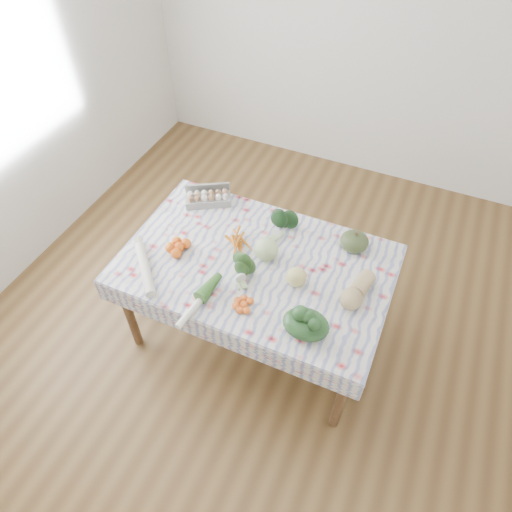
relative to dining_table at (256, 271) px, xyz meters
The scene contains 17 objects.
ground 0.68m from the dining_table, ahead, with size 4.50×4.50×0.00m, color brown.
wall_back 2.36m from the dining_table, 90.00° to the left, with size 4.00×0.04×2.80m, color white.
dining_table is the anchor object (origin of this frame).
tablecloth 0.08m from the dining_table, ahead, with size 1.66×1.06×0.01m, color white.
egg_carton 0.66m from the dining_table, 145.23° to the left, with size 0.31×0.13×0.08m, color #9D9D98.
carrot_bunch 0.22m from the dining_table, 151.66° to the left, with size 0.19×0.17×0.03m, color #CC6814.
kale_bunch 0.35m from the dining_table, 82.00° to the left, with size 0.18×0.16×0.16m, color #143315.
kabocha_squash 0.65m from the dining_table, 35.43° to the left, with size 0.18×0.18×0.12m, color #3A4925.
cabbage 0.17m from the dining_table, 56.61° to the left, with size 0.15×0.15×0.15m, color #ADC684.
butternut_squash 0.66m from the dining_table, ahead, with size 0.13×0.28×0.13m, color tan.
orange_cluster 0.51m from the dining_table, 167.16° to the right, with size 0.21×0.21×0.07m, color #EA5B13.
broccoli 0.21m from the dining_table, 110.71° to the right, with size 0.17×0.17×0.12m, color #264A1B.
mandarin_cluster 0.36m from the dining_table, 77.71° to the right, with size 0.15×0.15×0.05m, color orange.
grapefruit 0.32m from the dining_table, 11.24° to the right, with size 0.12×0.12×0.12m, color #D6C971.
spinach_bag 0.58m from the dining_table, 37.46° to the right, with size 0.26×0.21×0.11m, color #193718.
daikon 0.69m from the dining_table, 149.11° to the right, with size 0.06×0.06×0.43m, color silver.
leek 0.47m from the dining_table, 111.47° to the right, with size 0.04×0.04×0.40m, color white.
Camera 1 is at (0.76, -1.71, 2.89)m, focal length 32.00 mm.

